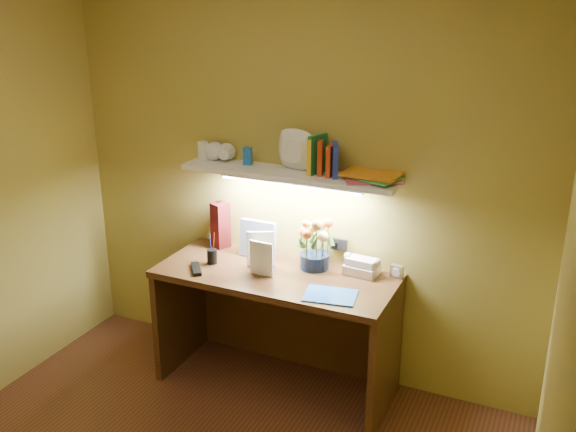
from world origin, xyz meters
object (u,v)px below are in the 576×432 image
Objects in this scene: flower_bouquet at (315,243)px; telephone at (362,265)px; desk_clock at (397,271)px; desk at (276,330)px; whisky_bottle at (219,223)px.

telephone is (0.28, 0.03, -0.10)m from flower_bouquet.
flower_bouquet reaches higher than desk_clock.
whisky_bottle is at bearing 154.95° from desk.
flower_bouquet is 0.50m from desk_clock.
whisky_bottle reaches higher than desk.
flower_bouquet is 0.70m from whisky_bottle.
flower_bouquet is 0.30m from telephone.
whisky_bottle is at bearing 173.36° from flower_bouquet.
telephone is 2.61× the size of desk_clock.
flower_bouquet is 4.23× the size of desk_clock.
desk_clock is at bearing 8.55° from flower_bouquet.
flower_bouquet reaches higher than telephone.
whisky_bottle is (-1.17, 0.01, 0.11)m from desk_clock.
flower_bouquet reaches higher than desk.
telephone is at bearing 23.15° from desk.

